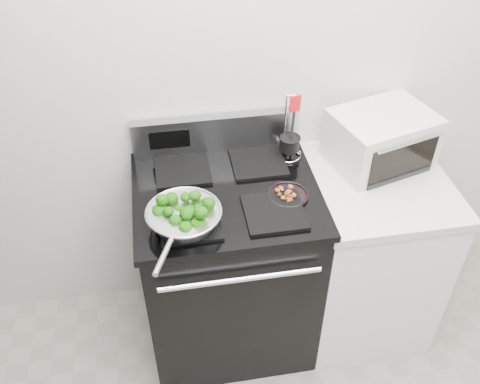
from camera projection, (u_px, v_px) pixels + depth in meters
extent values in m
cube|color=silver|center=(282.00, 62.00, 2.29)|extent=(4.00, 0.02, 2.70)
cube|color=black|center=(228.00, 269.00, 2.57)|extent=(0.76, 0.66, 0.92)
cube|color=black|center=(226.00, 194.00, 2.27)|extent=(0.79, 0.69, 0.03)
cube|color=#99999E|center=(216.00, 134.00, 2.43)|extent=(0.76, 0.05, 0.18)
cube|color=black|center=(190.00, 222.00, 2.10)|extent=(0.24, 0.24, 0.01)
cube|color=black|center=(274.00, 212.00, 2.15)|extent=(0.24, 0.24, 0.01)
cube|color=black|center=(183.00, 170.00, 2.36)|extent=(0.24, 0.24, 0.01)
cube|color=black|center=(258.00, 162.00, 2.40)|extent=(0.24, 0.24, 0.01)
cube|color=white|center=(363.00, 254.00, 2.67)|extent=(0.60, 0.66, 0.88)
cube|color=beige|center=(379.00, 183.00, 2.38)|extent=(0.62, 0.68, 0.04)
torus|color=silver|center=(184.00, 212.00, 2.05)|extent=(0.30, 0.30, 0.01)
cylinder|color=silver|center=(164.00, 256.00, 1.88)|extent=(0.09, 0.17, 0.02)
cylinder|color=black|center=(288.00, 196.00, 2.23)|extent=(0.17, 0.17, 0.01)
cylinder|color=black|center=(290.00, 144.00, 2.39)|extent=(0.09, 0.09, 0.06)
cylinder|color=black|center=(291.00, 129.00, 2.35)|extent=(0.01, 0.01, 0.19)
cube|color=red|center=(293.00, 102.00, 2.26)|extent=(0.05, 0.02, 0.08)
cube|color=silver|center=(381.00, 138.00, 2.39)|extent=(0.50, 0.42, 0.25)
cube|color=black|center=(394.00, 162.00, 2.28)|extent=(0.33, 0.10, 0.17)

